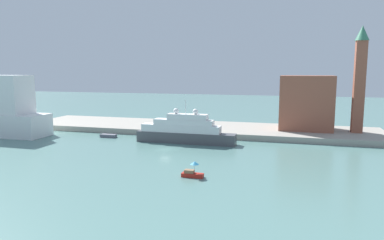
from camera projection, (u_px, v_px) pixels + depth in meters
The scene contains 10 objects.
ground at pixel (165, 149), 84.56m from camera, with size 400.00×400.00×0.00m, color slate.
quay_dock at pixel (196, 128), 110.94m from camera, with size 110.00×23.60×1.64m, color gray.
large_yacht at pixel (184, 131), 91.90m from camera, with size 26.28×3.68×11.37m.
small_motorboat at pixel (192, 172), 62.37m from camera, with size 3.90×1.56×2.88m.
work_barge at pixel (108, 136), 100.05m from camera, with size 4.59×1.76×0.89m, color #595966.
harbor_building at pixel (306, 103), 102.80m from camera, with size 14.91×11.13×15.74m, color #93513D.
bell_tower at pixel (360, 76), 96.45m from camera, with size 3.67×3.67×29.24m.
parked_car at pixel (154, 126), 106.80m from camera, with size 3.84×1.79×1.37m.
person_figure at pixel (173, 125), 106.44m from camera, with size 0.36×0.36×1.69m.
mooring_bollard at pixel (191, 130), 99.92m from camera, with size 0.38×0.38×0.64m, color black.
Camera 1 is at (28.80, -77.88, 18.64)m, focal length 32.96 mm.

